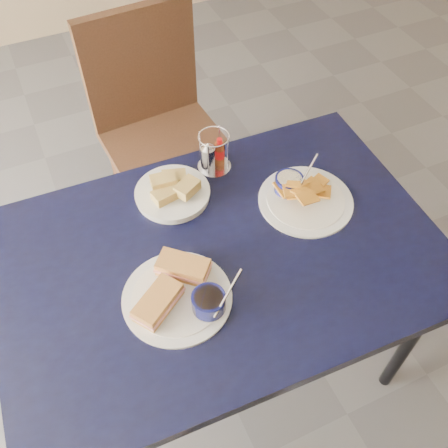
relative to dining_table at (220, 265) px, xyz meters
name	(u,v)px	position (x,y,z in m)	size (l,w,h in m)	color
ground	(193,316)	(-0.03, 0.23, -0.69)	(6.00, 6.00, 0.00)	#4A4A4F
dining_table	(220,265)	(0.00, 0.00, 0.00)	(1.30, 0.89, 0.75)	black
chair_far	(157,117)	(0.10, 0.87, -0.11)	(0.50, 0.48, 1.00)	black
sandwich_plate	(180,292)	(-0.16, -0.09, 0.09)	(0.31, 0.30, 0.12)	white
plantain_plate	(300,194)	(0.31, 0.09, 0.08)	(0.30, 0.30, 0.12)	white
bread_basket	(173,191)	(-0.05, 0.26, 0.08)	(0.23, 0.23, 0.07)	white
condiment_caddy	(213,155)	(0.12, 0.33, 0.12)	(0.11, 0.11, 0.14)	silver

